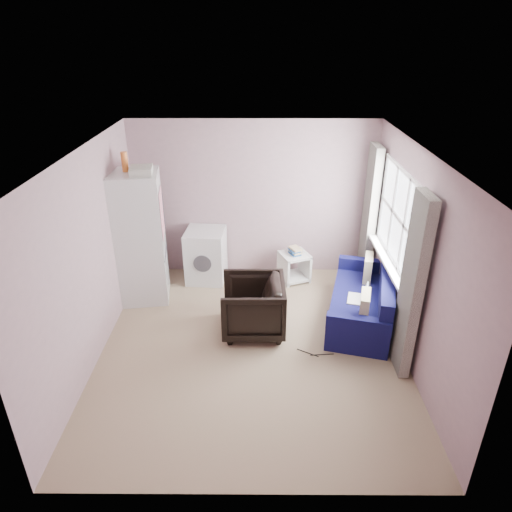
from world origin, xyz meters
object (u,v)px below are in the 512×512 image
at_px(sofa, 365,303).
at_px(washing_machine, 206,254).
at_px(fridge, 140,237).
at_px(side_table, 294,265).
at_px(armchair, 253,304).

bearing_deg(sofa, washing_machine, 167.47).
bearing_deg(washing_machine, fridge, -142.84).
distance_m(side_table, sofa, 1.45).
height_order(armchair, fridge, fridge).
height_order(washing_machine, sofa, washing_machine).
xyz_separation_m(fridge, washing_machine, (0.86, 0.55, -0.54)).
xyz_separation_m(armchair, washing_machine, (-0.77, 1.42, 0.03)).
bearing_deg(fridge, sofa, -19.28).
height_order(fridge, side_table, fridge).
distance_m(armchair, fridge, 1.93).
relative_size(armchair, washing_machine, 0.98).
bearing_deg(sofa, fridge, -176.74).
distance_m(washing_machine, sofa, 2.60).
bearing_deg(side_table, fridge, -167.15).
xyz_separation_m(fridge, side_table, (2.28, 0.52, -0.71)).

